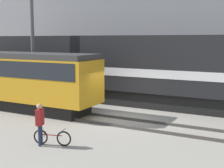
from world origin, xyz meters
TOP-DOWN VIEW (x-y plane):
  - ground_plane at (0.00, 0.00)m, footprint 120.00×120.00m
  - track_near at (0.00, -0.96)m, footprint 60.00×1.50m
  - track_far at (0.00, 3.85)m, footprint 60.00×1.50m
  - freight_locomotive at (-2.58, 3.85)m, footprint 21.55×3.04m
  - streetcar at (-7.12, -0.96)m, footprint 11.54×2.54m
  - bicycle at (-0.64, -5.21)m, footprint 1.56×0.59m
  - person at (-1.03, -5.46)m, footprint 0.31×0.41m
  - utility_pole_left at (-7.54, 1.44)m, footprint 0.25×0.25m

SIDE VIEW (x-z plane):
  - ground_plane at x=0.00m, z-range 0.00..0.00m
  - track_near at x=0.00m, z-range 0.00..0.14m
  - track_far at x=0.00m, z-range 0.00..0.14m
  - bicycle at x=-0.64m, z-range -0.03..0.65m
  - person at x=-1.03m, z-range 0.19..1.89m
  - streetcar at x=-7.12m, z-range 0.25..3.66m
  - freight_locomotive at x=-2.58m, z-range -0.18..4.85m
  - utility_pole_left at x=-7.54m, z-range 0.00..8.00m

